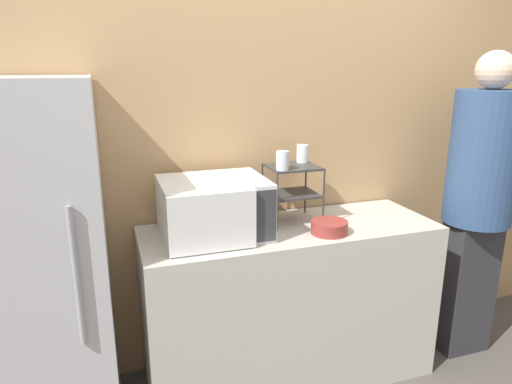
{
  "coord_description": "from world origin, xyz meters",
  "views": [
    {
      "loc": [
        -0.92,
        -1.85,
        1.75
      ],
      "look_at": [
        -0.19,
        0.31,
        1.12
      ],
      "focal_mm": 32.0,
      "sensor_mm": 36.0,
      "label": 1
    }
  ],
  "objects_px": {
    "glass_front_left": "(282,161)",
    "person": "(479,193)",
    "microwave": "(214,208)",
    "dish_rack": "(292,182)",
    "bowl": "(329,227)",
    "glass_back_right": "(302,154)",
    "refrigerator": "(39,270)"
  },
  "relations": [
    {
      "from": "glass_front_left",
      "to": "person",
      "type": "xyz_separation_m",
      "value": [
        1.19,
        -0.13,
        -0.25
      ]
    },
    {
      "from": "microwave",
      "to": "glass_front_left",
      "type": "height_order",
      "value": "glass_front_left"
    },
    {
      "from": "dish_rack",
      "to": "bowl",
      "type": "height_order",
      "value": "dish_rack"
    },
    {
      "from": "person",
      "to": "dish_rack",
      "type": "bearing_deg",
      "value": 169.58
    },
    {
      "from": "glass_front_left",
      "to": "bowl",
      "type": "relative_size",
      "value": 0.52
    },
    {
      "from": "dish_rack",
      "to": "glass_front_left",
      "type": "relative_size",
      "value": 3.2
    },
    {
      "from": "glass_back_right",
      "to": "refrigerator",
      "type": "xyz_separation_m",
      "value": [
        -1.38,
        -0.18,
        -0.42
      ]
    },
    {
      "from": "glass_front_left",
      "to": "glass_back_right",
      "type": "height_order",
      "value": "same"
    },
    {
      "from": "microwave",
      "to": "refrigerator",
      "type": "xyz_separation_m",
      "value": [
        -0.83,
        -0.03,
        -0.2
      ]
    },
    {
      "from": "dish_rack",
      "to": "bowl",
      "type": "bearing_deg",
      "value": -64.97
    },
    {
      "from": "microwave",
      "to": "refrigerator",
      "type": "distance_m",
      "value": 0.85
    },
    {
      "from": "glass_back_right",
      "to": "refrigerator",
      "type": "distance_m",
      "value": 1.45
    },
    {
      "from": "dish_rack",
      "to": "refrigerator",
      "type": "height_order",
      "value": "refrigerator"
    },
    {
      "from": "person",
      "to": "refrigerator",
      "type": "height_order",
      "value": "person"
    },
    {
      "from": "glass_front_left",
      "to": "glass_back_right",
      "type": "relative_size",
      "value": 1.0
    },
    {
      "from": "dish_rack",
      "to": "glass_front_left",
      "type": "xyz_separation_m",
      "value": [
        -0.09,
        -0.07,
        0.14
      ]
    },
    {
      "from": "glass_back_right",
      "to": "refrigerator",
      "type": "height_order",
      "value": "refrigerator"
    },
    {
      "from": "refrigerator",
      "to": "bowl",
      "type": "bearing_deg",
      "value": -5.11
    },
    {
      "from": "dish_rack",
      "to": "refrigerator",
      "type": "xyz_separation_m",
      "value": [
        -1.29,
        -0.11,
        -0.28
      ]
    },
    {
      "from": "dish_rack",
      "to": "glass_front_left",
      "type": "bearing_deg",
      "value": -140.64
    },
    {
      "from": "glass_back_right",
      "to": "dish_rack",
      "type": "bearing_deg",
      "value": -140.92
    },
    {
      "from": "microwave",
      "to": "refrigerator",
      "type": "relative_size",
      "value": 0.31
    },
    {
      "from": "bowl",
      "to": "refrigerator",
      "type": "bearing_deg",
      "value": 174.89
    },
    {
      "from": "bowl",
      "to": "person",
      "type": "distance_m",
      "value": 0.99
    },
    {
      "from": "dish_rack",
      "to": "refrigerator",
      "type": "distance_m",
      "value": 1.32
    },
    {
      "from": "person",
      "to": "refrigerator",
      "type": "bearing_deg",
      "value": 177.83
    },
    {
      "from": "dish_rack",
      "to": "microwave",
      "type": "bearing_deg",
      "value": -169.71
    },
    {
      "from": "dish_rack",
      "to": "refrigerator",
      "type": "bearing_deg",
      "value": -175.04
    },
    {
      "from": "microwave",
      "to": "dish_rack",
      "type": "distance_m",
      "value": 0.48
    },
    {
      "from": "dish_rack",
      "to": "glass_front_left",
      "type": "height_order",
      "value": "glass_front_left"
    },
    {
      "from": "glass_back_right",
      "to": "refrigerator",
      "type": "relative_size",
      "value": 0.06
    },
    {
      "from": "person",
      "to": "refrigerator",
      "type": "xyz_separation_m",
      "value": [
        -2.39,
        0.09,
        -0.17
      ]
    }
  ]
}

